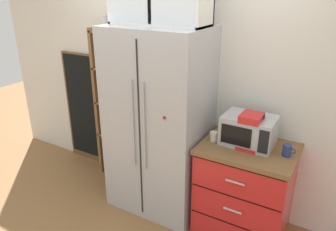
# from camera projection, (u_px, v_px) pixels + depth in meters

# --- Properties ---
(ground_plane) EXTENTS (10.71, 10.71, 0.00)m
(ground_plane) POSITION_uv_depth(u_px,v_px,m) (159.00, 201.00, 3.50)
(ground_plane) COLOR olive
(wall_back_cream) EXTENTS (5.01, 0.10, 2.55)m
(wall_back_cream) POSITION_uv_depth(u_px,v_px,m) (178.00, 79.00, 3.34)
(wall_back_cream) COLOR silver
(wall_back_cream) RESTS_ON ground
(refrigerator) EXTENTS (0.93, 0.69, 1.85)m
(refrigerator) POSITION_uv_depth(u_px,v_px,m) (159.00, 122.00, 3.16)
(refrigerator) COLOR #ADAFB5
(refrigerator) RESTS_ON ground
(pantry_shelf_column) EXTENTS (0.50, 0.26, 1.88)m
(pantry_shelf_column) POSITION_uv_depth(u_px,v_px,m) (118.00, 101.00, 3.73)
(pantry_shelf_column) COLOR brown
(pantry_shelf_column) RESTS_ON ground
(counter_cabinet) EXTENTS (0.81, 0.64, 0.88)m
(counter_cabinet) POSITION_uv_depth(u_px,v_px,m) (244.00, 189.00, 2.95)
(counter_cabinet) COLOR red
(counter_cabinet) RESTS_ON ground
(microwave) EXTENTS (0.44, 0.33, 0.26)m
(microwave) POSITION_uv_depth(u_px,v_px,m) (249.00, 130.00, 2.79)
(microwave) COLOR #ADAFB5
(microwave) RESTS_ON counter_cabinet
(coffee_maker) EXTENTS (0.17, 0.20, 0.31)m
(coffee_maker) POSITION_uv_depth(u_px,v_px,m) (251.00, 130.00, 2.73)
(coffee_maker) COLOR red
(coffee_maker) RESTS_ON counter_cabinet
(mug_navy) EXTENTS (0.11, 0.07, 0.10)m
(mug_navy) POSITION_uv_depth(u_px,v_px,m) (287.00, 150.00, 2.62)
(mug_navy) COLOR navy
(mug_navy) RESTS_ON counter_cabinet
(mug_cream) EXTENTS (0.11, 0.07, 0.08)m
(mug_cream) POSITION_uv_depth(u_px,v_px,m) (214.00, 137.00, 2.87)
(mug_cream) COLOR silver
(mug_cream) RESTS_ON counter_cabinet
(bottle_amber) EXTENTS (0.06, 0.06, 0.27)m
(bottle_amber) POSITION_uv_depth(u_px,v_px,m) (253.00, 131.00, 2.80)
(bottle_amber) COLOR brown
(bottle_amber) RESTS_ON counter_cabinet
(chalkboard_menu) EXTENTS (0.60, 0.04, 1.42)m
(chalkboard_menu) POSITION_uv_depth(u_px,v_px,m) (85.00, 109.00, 4.10)
(chalkboard_menu) COLOR brown
(chalkboard_menu) RESTS_ON ground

